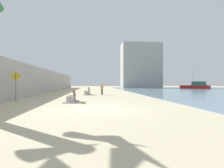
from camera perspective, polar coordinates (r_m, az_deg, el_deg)
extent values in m
plane|color=#C6B793|center=(28.75, -5.63, -2.70)|extent=(120.00, 120.00, 0.00)
cube|color=#ADAAA3|center=(29.64, -20.29, 0.83)|extent=(0.80, 64.00, 3.57)
cube|color=#ADAAA3|center=(14.49, -12.63, -4.71)|extent=(0.60, 0.21, 0.50)
cube|color=#ADAAA3|center=(15.88, -12.12, -4.27)|extent=(0.60, 0.21, 0.50)
cube|color=brown|center=(15.17, -12.37, -3.72)|extent=(0.53, 1.61, 0.06)
cube|color=brown|center=(15.13, -11.50, -2.67)|extent=(0.19, 1.60, 0.50)
cube|color=#ADAAA3|center=(15.20, -12.36, -5.26)|extent=(1.14, 2.12, 0.08)
cube|color=#ADAAA3|center=(23.34, -7.49, -2.79)|extent=(0.62, 0.27, 0.50)
cube|color=#ADAAA3|center=(24.74, -7.81, -2.62)|extent=(0.62, 0.27, 0.50)
cube|color=brown|center=(24.03, -7.65, -2.22)|extent=(0.70, 1.65, 0.06)
cube|color=brown|center=(24.04, -7.11, -1.55)|extent=(0.36, 1.61, 0.50)
cube|color=#ADAAA3|center=(24.05, -7.65, -3.20)|extent=(1.35, 2.22, 0.08)
cylinder|color=#333338|center=(23.77, -3.20, -2.42)|extent=(0.12, 0.12, 0.75)
cylinder|color=#333338|center=(23.87, -2.97, -2.41)|extent=(0.12, 0.12, 0.75)
cube|color=gold|center=(23.80, -3.08, -0.87)|extent=(0.36, 0.35, 0.53)
sphere|color=tan|center=(23.79, -3.09, 0.09)|extent=(0.20, 0.20, 0.20)
cylinder|color=gold|center=(23.64, -3.46, -0.81)|extent=(0.09, 0.09, 0.48)
cylinder|color=gold|center=(23.95, -2.71, -0.80)|extent=(0.09, 0.09, 0.48)
cube|color=red|center=(55.18, 23.91, -0.82)|extent=(5.60, 7.51, 0.79)
cube|color=#337060|center=(54.63, 25.00, 0.16)|extent=(2.82, 3.53, 1.09)
cylinder|color=silver|center=(55.38, 23.55, 2.10)|extent=(0.12, 0.12, 4.85)
cube|color=red|center=(61.93, 25.05, -0.68)|extent=(4.49, 5.54, 0.84)
cube|color=beige|center=(61.55, 25.66, 0.01)|extent=(2.52, 2.73, 0.65)
cylinder|color=slate|center=(17.35, -27.38, -0.81)|extent=(0.08, 0.08, 2.37)
cube|color=yellow|center=(17.35, -27.38, 2.12)|extent=(0.85, 0.03, 0.85)
cube|color=#9E9E99|center=(58.87, 8.81, 5.51)|extent=(12.00, 6.00, 13.68)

